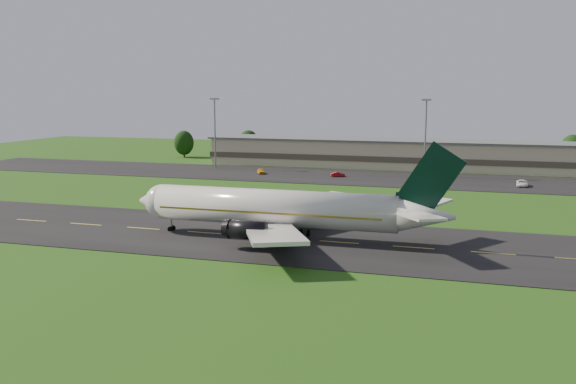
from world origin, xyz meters
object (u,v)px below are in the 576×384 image
(terminal, at_px, (435,156))
(light_mast_centre, at_px, (426,128))
(airliner, at_px, (279,209))
(service_vehicle_a, at_px, (261,171))
(service_vehicle_b, at_px, (338,174))
(service_vehicle_c, at_px, (522,183))
(light_mast_west, at_px, (215,125))

(terminal, distance_m, light_mast_centre, 18.45)
(airliner, height_order, service_vehicle_a, airliner)
(light_mast_centre, distance_m, service_vehicle_b, 26.04)
(airliner, relative_size, service_vehicle_c, 9.48)
(light_mast_west, height_order, service_vehicle_a, light_mast_west)
(light_mast_centre, xyz_separation_m, service_vehicle_a, (-42.89, -8.52, -11.93))
(light_mast_west, bearing_deg, service_vehicle_b, -12.38)
(light_mast_west, bearing_deg, airliner, -60.31)
(light_mast_west, relative_size, service_vehicle_c, 3.77)
(airliner, distance_m, service_vehicle_a, 77.04)
(terminal, xyz_separation_m, service_vehicle_b, (-22.89, -24.64, -3.28))
(terminal, relative_size, light_mast_west, 7.13)
(airliner, relative_size, light_mast_centre, 2.52)
(terminal, relative_size, service_vehicle_b, 39.30)
(terminal, distance_m, service_vehicle_c, 36.33)
(terminal, bearing_deg, airliner, -99.33)
(terminal, height_order, service_vehicle_b, terminal)
(light_mast_west, bearing_deg, light_mast_centre, 0.00)
(light_mast_centre, bearing_deg, light_mast_west, 180.00)
(airliner, relative_size, light_mast_west, 2.52)
(terminal, height_order, light_mast_west, light_mast_west)
(service_vehicle_a, bearing_deg, airliner, -97.31)
(airliner, xyz_separation_m, terminal, (15.80, 96.18, -0.67))
(service_vehicle_c, bearing_deg, airliner, -116.82)
(service_vehicle_b, bearing_deg, light_mast_west, 56.30)
(service_vehicle_a, distance_m, service_vehicle_b, 21.40)
(airliner, height_order, service_vehicle_c, airliner)
(service_vehicle_c, bearing_deg, terminal, 131.06)
(terminal, bearing_deg, light_mast_centre, -94.95)
(service_vehicle_b, bearing_deg, service_vehicle_a, 68.86)
(terminal, height_order, service_vehicle_a, terminal)
(light_mast_centre, bearing_deg, service_vehicle_c, -26.98)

